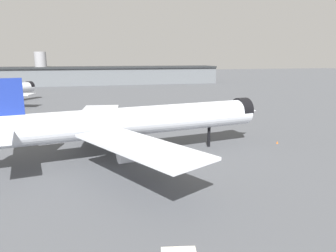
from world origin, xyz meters
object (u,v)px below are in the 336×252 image
at_px(airliner_near_gate, 132,122).
at_px(traffic_cone_near_nose, 277,142).
at_px(baggage_cart_trailing, 96,120).
at_px(baggage_tug_wing, 65,123).

xyz_separation_m(airliner_near_gate, traffic_cone_near_nose, (35.91, 0.99, -7.31)).
bearing_deg(baggage_cart_trailing, traffic_cone_near_nose, -40.13).
xyz_separation_m(airliner_near_gate, baggage_cart_trailing, (-6.24, 37.86, -6.61)).
relative_size(airliner_near_gate, baggage_tug_wing, 18.34).
bearing_deg(airliner_near_gate, baggage_cart_trailing, 90.31).
bearing_deg(traffic_cone_near_nose, airliner_near_gate, -178.42).
height_order(baggage_tug_wing, traffic_cone_near_nose, baggage_tug_wing).
distance_m(airliner_near_gate, traffic_cone_near_nose, 36.66).
height_order(baggage_tug_wing, baggage_cart_trailing, baggage_tug_wing).
bearing_deg(traffic_cone_near_nose, baggage_cart_trailing, 138.82).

